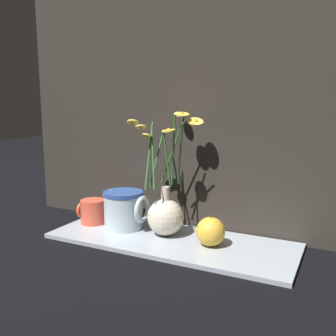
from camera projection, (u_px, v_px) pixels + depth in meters
ground_plane at (171, 242)px, 1.08m from camera, size 6.00×6.00×0.00m
shelf at (171, 241)px, 1.08m from camera, size 0.71×0.26×0.01m
backdrop_wall at (192, 51)px, 1.12m from camera, size 1.21×0.02×1.10m
vase_with_flowers at (166, 211)px, 1.10m from camera, size 0.22×0.16×0.36m
yellow_mug at (93, 211)px, 1.22m from camera, size 0.09×0.08×0.08m
ceramic_pitcher at (124, 208)px, 1.16m from camera, size 0.15×0.12×0.13m
orange_fruit at (211, 232)px, 1.02m from camera, size 0.08×0.08×0.09m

